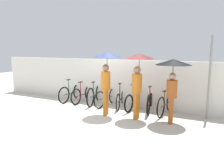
{
  "coord_description": "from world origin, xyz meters",
  "views": [
    {
      "loc": [
        3.82,
        -6.06,
        2.28
      ],
      "look_at": [
        0.18,
        0.95,
        1.0
      ],
      "focal_mm": 35.0,
      "sensor_mm": 36.0,
      "label": 1
    }
  ],
  "objects_px": {
    "pedestrian_leading": "(106,66)",
    "pedestrian_center": "(138,68)",
    "parked_bicycle_0": "(71,93)",
    "parked_bicycle_2": "(95,94)",
    "parked_bicycle_1": "(83,94)",
    "pedestrian_trailing": "(173,72)",
    "parked_bicycle_7": "(166,104)",
    "parked_bicycle_4": "(121,98)",
    "parked_bicycle_5": "(135,100)",
    "parked_bicycle_3": "(107,97)",
    "parked_bicycle_6": "(150,101)"
  },
  "relations": [
    {
      "from": "parked_bicycle_6",
      "to": "parked_bicycle_1",
      "type": "bearing_deg",
      "value": 79.24
    },
    {
      "from": "parked_bicycle_1",
      "to": "pedestrian_trailing",
      "type": "xyz_separation_m",
      "value": [
        3.91,
        -0.84,
        1.23
      ]
    },
    {
      "from": "parked_bicycle_3",
      "to": "pedestrian_trailing",
      "type": "height_order",
      "value": "pedestrian_trailing"
    },
    {
      "from": "parked_bicycle_1",
      "to": "pedestrian_leading",
      "type": "distance_m",
      "value": 2.41
    },
    {
      "from": "parked_bicycle_3",
      "to": "pedestrian_trailing",
      "type": "distance_m",
      "value": 3.1
    },
    {
      "from": "pedestrian_trailing",
      "to": "parked_bicycle_1",
      "type": "bearing_deg",
      "value": 160.62
    },
    {
      "from": "pedestrian_leading",
      "to": "parked_bicycle_1",
      "type": "bearing_deg",
      "value": 140.42
    },
    {
      "from": "parked_bicycle_1",
      "to": "parked_bicycle_6",
      "type": "relative_size",
      "value": 0.93
    },
    {
      "from": "parked_bicycle_0",
      "to": "parked_bicycle_1",
      "type": "height_order",
      "value": "parked_bicycle_1"
    },
    {
      "from": "parked_bicycle_0",
      "to": "parked_bicycle_7",
      "type": "xyz_separation_m",
      "value": [
        4.14,
        -0.03,
        -0.0
      ]
    },
    {
      "from": "pedestrian_leading",
      "to": "pedestrian_center",
      "type": "bearing_deg",
      "value": -3.03
    },
    {
      "from": "parked_bicycle_0",
      "to": "parked_bicycle_5",
      "type": "height_order",
      "value": "parked_bicycle_5"
    },
    {
      "from": "parked_bicycle_7",
      "to": "pedestrian_leading",
      "type": "relative_size",
      "value": 0.78
    },
    {
      "from": "parked_bicycle_2",
      "to": "pedestrian_center",
      "type": "height_order",
      "value": "pedestrian_center"
    },
    {
      "from": "parked_bicycle_2",
      "to": "pedestrian_trailing",
      "type": "xyz_separation_m",
      "value": [
        3.32,
        -0.85,
        1.2
      ]
    },
    {
      "from": "parked_bicycle_1",
      "to": "parked_bicycle_5",
      "type": "distance_m",
      "value": 2.37
    },
    {
      "from": "parked_bicycle_7",
      "to": "pedestrian_center",
      "type": "xyz_separation_m",
      "value": [
        -0.72,
        -0.87,
        1.29
      ]
    },
    {
      "from": "parked_bicycle_3",
      "to": "parked_bicycle_6",
      "type": "distance_m",
      "value": 1.77
    },
    {
      "from": "parked_bicycle_0",
      "to": "pedestrian_leading",
      "type": "height_order",
      "value": "pedestrian_leading"
    },
    {
      "from": "parked_bicycle_2",
      "to": "parked_bicycle_5",
      "type": "xyz_separation_m",
      "value": [
        1.78,
        -0.01,
        -0.05
      ]
    },
    {
      "from": "parked_bicycle_7",
      "to": "pedestrian_center",
      "type": "height_order",
      "value": "pedestrian_center"
    },
    {
      "from": "parked_bicycle_2",
      "to": "parked_bicycle_4",
      "type": "height_order",
      "value": "parked_bicycle_4"
    },
    {
      "from": "parked_bicycle_7",
      "to": "parked_bicycle_0",
      "type": "bearing_deg",
      "value": 94.53
    },
    {
      "from": "parked_bicycle_4",
      "to": "pedestrian_leading",
      "type": "height_order",
      "value": "pedestrian_leading"
    },
    {
      "from": "parked_bicycle_5",
      "to": "pedestrian_trailing",
      "type": "bearing_deg",
      "value": -114.18
    },
    {
      "from": "parked_bicycle_1",
      "to": "pedestrian_trailing",
      "type": "distance_m",
      "value": 4.18
    },
    {
      "from": "parked_bicycle_3",
      "to": "parked_bicycle_7",
      "type": "relative_size",
      "value": 0.98
    },
    {
      "from": "parked_bicycle_4",
      "to": "pedestrian_trailing",
      "type": "xyz_separation_m",
      "value": [
        2.13,
        -0.85,
        1.23
      ]
    },
    {
      "from": "parked_bicycle_1",
      "to": "parked_bicycle_7",
      "type": "xyz_separation_m",
      "value": [
        3.55,
        -0.06,
        0.01
      ]
    },
    {
      "from": "parked_bicycle_0",
      "to": "parked_bicycle_2",
      "type": "xyz_separation_m",
      "value": [
        1.18,
        0.05,
        0.02
      ]
    },
    {
      "from": "parked_bicycle_4",
      "to": "parked_bicycle_5",
      "type": "xyz_separation_m",
      "value": [
        0.6,
        -0.02,
        -0.01
      ]
    },
    {
      "from": "parked_bicycle_6",
      "to": "pedestrian_leading",
      "type": "height_order",
      "value": "pedestrian_leading"
    },
    {
      "from": "parked_bicycle_3",
      "to": "parked_bicycle_4",
      "type": "bearing_deg",
      "value": -78.67
    },
    {
      "from": "pedestrian_center",
      "to": "pedestrian_leading",
      "type": "bearing_deg",
      "value": -170.42
    },
    {
      "from": "parked_bicycle_6",
      "to": "pedestrian_leading",
      "type": "relative_size",
      "value": 0.83
    },
    {
      "from": "parked_bicycle_0",
      "to": "parked_bicycle_7",
      "type": "bearing_deg",
      "value": -90.46
    },
    {
      "from": "pedestrian_center",
      "to": "parked_bicycle_1",
      "type": "bearing_deg",
      "value": 165.9
    },
    {
      "from": "pedestrian_trailing",
      "to": "pedestrian_center",
      "type": "bearing_deg",
      "value": 178.12
    },
    {
      "from": "parked_bicycle_5",
      "to": "pedestrian_leading",
      "type": "distance_m",
      "value": 1.82
    },
    {
      "from": "parked_bicycle_2",
      "to": "pedestrian_trailing",
      "type": "height_order",
      "value": "pedestrian_trailing"
    },
    {
      "from": "parked_bicycle_7",
      "to": "parked_bicycle_6",
      "type": "bearing_deg",
      "value": 86.44
    },
    {
      "from": "parked_bicycle_1",
      "to": "parked_bicycle_3",
      "type": "xyz_separation_m",
      "value": [
        1.18,
        -0.03,
        -0.0
      ]
    },
    {
      "from": "parked_bicycle_4",
      "to": "parked_bicycle_7",
      "type": "distance_m",
      "value": 1.78
    },
    {
      "from": "parked_bicycle_0",
      "to": "parked_bicycle_6",
      "type": "bearing_deg",
      "value": -89.1
    },
    {
      "from": "parked_bicycle_0",
      "to": "parked_bicycle_5",
      "type": "distance_m",
      "value": 2.96
    },
    {
      "from": "parked_bicycle_0",
      "to": "pedestrian_center",
      "type": "relative_size",
      "value": 0.81
    },
    {
      "from": "parked_bicycle_0",
      "to": "parked_bicycle_6",
      "type": "height_order",
      "value": "parked_bicycle_6"
    },
    {
      "from": "parked_bicycle_2",
      "to": "pedestrian_trailing",
      "type": "bearing_deg",
      "value": -115.86
    },
    {
      "from": "parked_bicycle_1",
      "to": "pedestrian_center",
      "type": "distance_m",
      "value": 3.26
    },
    {
      "from": "parked_bicycle_5",
      "to": "pedestrian_leading",
      "type": "bearing_deg",
      "value": 152.61
    }
  ]
}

